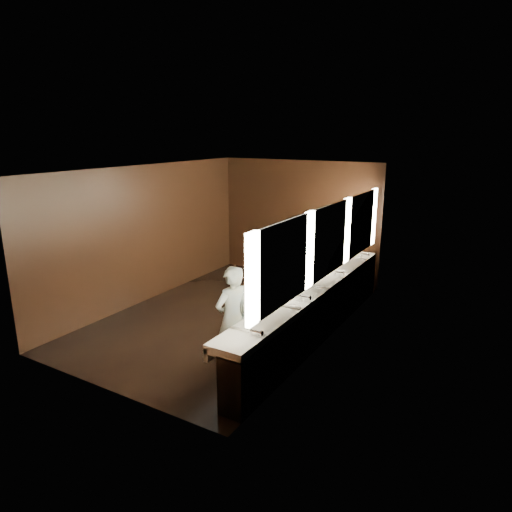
{
  "coord_description": "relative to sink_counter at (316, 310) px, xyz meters",
  "views": [
    {
      "loc": [
        4.6,
        -6.75,
        3.42
      ],
      "look_at": [
        0.6,
        0.0,
        1.29
      ],
      "focal_mm": 32.0,
      "sensor_mm": 36.0,
      "label": 1
    }
  ],
  "objects": [
    {
      "name": "wall_left",
      "position": [
        -3.79,
        0.0,
        0.9
      ],
      "size": [
        0.02,
        6.0,
        2.8
      ],
      "primitive_type": "cube",
      "color": "black",
      "rests_on": "floor"
    },
    {
      "name": "wall_front",
      "position": [
        -1.79,
        -3.0,
        0.9
      ],
      "size": [
        4.0,
        0.02,
        2.8
      ],
      "primitive_type": "cube",
      "color": "black",
      "rests_on": "floor"
    },
    {
      "name": "trash_bin",
      "position": [
        -0.22,
        -0.15,
        -0.21
      ],
      "size": [
        0.41,
        0.41,
        0.58
      ],
      "primitive_type": "cylinder",
      "rotation": [
        0.0,
        0.0,
        -0.12
      ],
      "color": "black",
      "rests_on": "floor"
    },
    {
      "name": "mirror_band",
      "position": [
        0.19,
        -0.0,
        1.25
      ],
      "size": [
        0.06,
        5.03,
        1.15
      ],
      "color": "white",
      "rests_on": "wall_right"
    },
    {
      "name": "floor",
      "position": [
        -1.79,
        0.0,
        -0.5
      ],
      "size": [
        6.0,
        6.0,
        0.0
      ],
      "primitive_type": "plane",
      "color": "black",
      "rests_on": "ground"
    },
    {
      "name": "wall_back",
      "position": [
        -1.79,
        3.0,
        0.9
      ],
      "size": [
        4.0,
        0.02,
        2.8
      ],
      "primitive_type": "cube",
      "color": "black",
      "rests_on": "floor"
    },
    {
      "name": "ceiling",
      "position": [
        -1.79,
        0.0,
        2.3
      ],
      "size": [
        4.0,
        6.0,
        0.02
      ],
      "primitive_type": "cube",
      "color": "#2D2D2B",
      "rests_on": "wall_back"
    },
    {
      "name": "sink_counter",
      "position": [
        0.0,
        0.0,
        0.0
      ],
      "size": [
        0.55,
        5.4,
        1.01
      ],
      "color": "black",
      "rests_on": "floor"
    },
    {
      "name": "person",
      "position": [
        -0.64,
        -1.61,
        0.3
      ],
      "size": [
        0.55,
        0.67,
        1.59
      ],
      "primitive_type": "imported",
      "rotation": [
        0.0,
        0.0,
        -1.91
      ],
      "color": "#84A8C5",
      "rests_on": "floor"
    },
    {
      "name": "wall_right",
      "position": [
        0.21,
        0.0,
        0.9
      ],
      "size": [
        0.02,
        6.0,
        2.8
      ],
      "primitive_type": "cube",
      "color": "black",
      "rests_on": "floor"
    }
  ]
}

